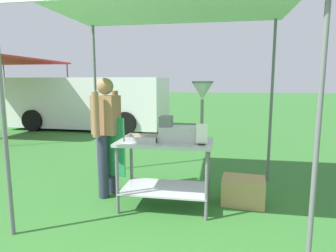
% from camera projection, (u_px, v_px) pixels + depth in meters
% --- Properties ---
extents(ground_plane, '(70.00, 70.00, 0.00)m').
position_uv_depth(ground_plane, '(191.00, 137.00, 8.31)').
color(ground_plane, '#33702D').
extents(stall_canopy, '(3.05, 2.37, 2.52)m').
position_uv_depth(stall_canopy, '(167.00, 6.00, 3.39)').
color(stall_canopy, slate).
rests_on(stall_canopy, ground).
extents(donut_cart, '(1.14, 0.67, 0.85)m').
position_uv_depth(donut_cart, '(165.00, 159.00, 3.57)').
color(donut_cart, '#B7B7BC').
rests_on(donut_cart, ground).
extents(donut_tray, '(0.40, 0.27, 0.07)m').
position_uv_depth(donut_tray, '(143.00, 139.00, 3.50)').
color(donut_tray, '#B7B7BC').
rests_on(donut_tray, donut_cart).
extents(donut_fryer, '(0.62, 0.28, 0.72)m').
position_uv_depth(donut_fryer, '(187.00, 121.00, 3.46)').
color(donut_fryer, '#B7B7BC').
rests_on(donut_fryer, donut_cart).
extents(menu_sign, '(0.13, 0.05, 0.24)m').
position_uv_depth(menu_sign, '(202.00, 136.00, 3.28)').
color(menu_sign, black).
rests_on(menu_sign, donut_cart).
extents(vendor, '(0.47, 0.54, 1.61)m').
position_uv_depth(vendor, '(107.00, 131.00, 3.91)').
color(vendor, '#2D3347').
rests_on(vendor, ground).
extents(supply_crate, '(0.57, 0.42, 0.35)m').
position_uv_depth(supply_crate, '(243.00, 191.00, 3.72)').
color(supply_crate, tan).
rests_on(supply_crate, ground).
extents(van_white, '(5.06, 2.20, 1.69)m').
position_uv_depth(van_white, '(91.00, 102.00, 9.79)').
color(van_white, white).
rests_on(van_white, ground).
extents(neighbour_tent, '(2.63, 3.33, 2.20)m').
position_uv_depth(neighbour_tent, '(0.00, 62.00, 8.43)').
color(neighbour_tent, slate).
rests_on(neighbour_tent, ground).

